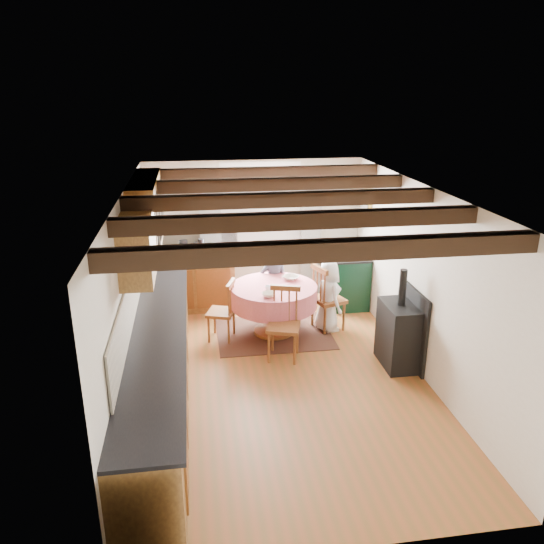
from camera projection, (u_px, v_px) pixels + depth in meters
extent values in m
cube|color=#A35829|center=(281.00, 377.00, 6.87)|extent=(3.60, 5.50, 0.00)
cube|color=white|center=(283.00, 192.00, 6.07)|extent=(3.60, 5.50, 0.00)
cube|color=silver|center=(255.00, 231.00, 9.03)|extent=(3.60, 0.00, 2.40)
cube|color=silver|center=(344.00, 425.00, 3.90)|extent=(3.60, 0.00, 2.40)
cube|color=silver|center=(130.00, 298.00, 6.21)|extent=(0.00, 5.50, 2.40)
cube|color=silver|center=(422.00, 282.00, 6.72)|extent=(0.00, 5.50, 2.40)
cube|color=black|center=(325.00, 250.00, 4.23)|extent=(3.60, 0.16, 0.16)
cube|color=black|center=(300.00, 220.00, 5.17)|extent=(3.60, 0.16, 0.16)
cube|color=black|center=(282.00, 199.00, 6.10)|extent=(3.60, 0.16, 0.16)
cube|color=black|center=(270.00, 184.00, 7.03)|extent=(3.60, 0.16, 0.16)
cube|color=black|center=(260.00, 172.00, 7.96)|extent=(3.60, 0.16, 0.16)
cube|color=beige|center=(134.00, 289.00, 6.50)|extent=(0.02, 4.50, 0.55)
cube|color=beige|center=(195.00, 234.00, 8.87)|extent=(1.40, 0.02, 0.55)
cube|color=#A57334|center=(160.00, 354.00, 6.51)|extent=(0.60, 5.30, 0.88)
cube|color=#A57334|center=(195.00, 283.00, 8.86)|extent=(1.30, 0.60, 0.88)
cube|color=black|center=(159.00, 320.00, 6.36)|extent=(0.64, 5.30, 0.04)
cube|color=black|center=(193.00, 257.00, 8.69)|extent=(1.30, 0.64, 0.04)
cube|color=#A57334|center=(147.00, 212.00, 7.11)|extent=(0.34, 1.80, 0.90)
cube|color=#A57334|center=(137.00, 247.00, 5.72)|extent=(0.34, 0.90, 0.70)
cube|color=white|center=(261.00, 208.00, 8.90)|extent=(1.34, 0.03, 1.54)
cube|color=white|center=(261.00, 208.00, 8.90)|extent=(1.20, 0.01, 1.40)
cube|color=#B7B7B7|center=(211.00, 241.00, 8.87)|extent=(0.35, 0.10, 2.10)
cube|color=#B7B7B7|center=(311.00, 236.00, 9.11)|extent=(0.35, 0.10, 2.10)
cylinder|color=black|center=(261.00, 173.00, 8.62)|extent=(2.00, 0.03, 0.03)
cube|color=gold|center=(365.00, 205.00, 8.70)|extent=(0.04, 0.50, 0.60)
cylinder|color=silver|center=(316.00, 201.00, 8.99)|extent=(0.30, 0.02, 0.30)
cube|color=#432E1E|center=(274.00, 333.00, 8.05)|extent=(1.70, 1.32, 0.01)
imported|color=#494E60|center=(274.00, 284.00, 8.42)|extent=(0.44, 0.30, 1.16)
imported|color=white|center=(328.00, 296.00, 8.00)|extent=(0.48, 0.61, 1.10)
imported|color=silver|center=(291.00, 278.00, 8.05)|extent=(0.33, 0.33, 0.06)
imported|color=silver|center=(269.00, 295.00, 7.40)|extent=(0.27, 0.27, 0.06)
imported|color=silver|center=(268.00, 289.00, 7.58)|extent=(0.13, 0.13, 0.08)
cylinder|color=#262628|center=(184.00, 247.00, 8.70)|extent=(0.14, 0.14, 0.24)
cylinder|color=#262628|center=(199.00, 248.00, 8.72)|extent=(0.18, 0.18, 0.20)
cylinder|color=#262628|center=(201.00, 247.00, 8.65)|extent=(0.10, 0.10, 0.28)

